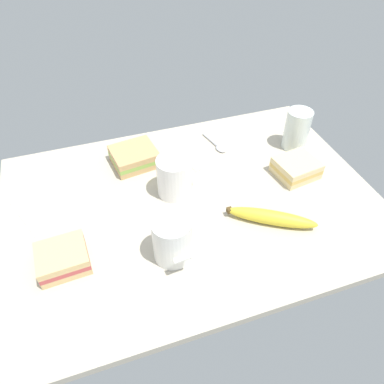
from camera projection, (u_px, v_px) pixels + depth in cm
name	position (u px, v px, depth cm)	size (l,w,h in cm)	color
tabletop	(192.00, 204.00, 88.55)	(90.00, 64.00, 2.00)	#BCB29E
coffee_mug_black	(172.00, 239.00, 72.52)	(7.96, 10.12, 10.29)	white
coffee_mug_milky	(174.00, 176.00, 86.46)	(10.76, 8.38, 10.19)	white
sandwich_main	(296.00, 168.00, 93.46)	(11.48, 10.61, 4.40)	beige
sandwich_side	(134.00, 157.00, 96.85)	(12.82, 11.85, 4.40)	tan
sandwich_extra	(63.00, 258.00, 72.90)	(10.48, 9.55, 4.40)	#DBB77A
glass_of_milk	(296.00, 131.00, 100.44)	(6.86, 6.86, 11.45)	silver
banana	(271.00, 217.00, 81.61)	(19.18, 13.76, 3.42)	yellow
spoon	(217.00, 146.00, 103.43)	(4.10, 10.75, 0.80)	silver
paper_napkin	(52.00, 204.00, 86.96)	(14.82, 14.82, 0.30)	white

